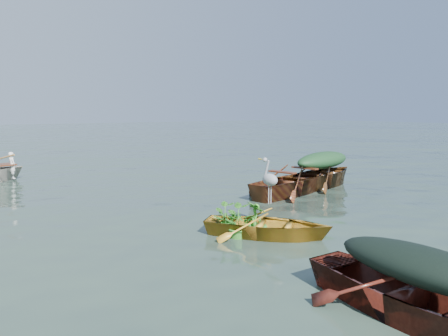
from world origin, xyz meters
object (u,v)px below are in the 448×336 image
object	(u,v)px
yellow_dinghy	(267,237)
green_tarp_boat	(322,187)
dark_covered_boat	(419,322)
heron	(270,187)
open_wooden_boat	(293,194)

from	to	relation	value
yellow_dinghy	green_tarp_boat	bearing A→B (deg)	-7.48
dark_covered_boat	heron	world-z (taller)	heron
green_tarp_boat	open_wooden_boat	xyz separation A→B (m)	(-1.57, -0.36, 0.00)
green_tarp_boat	heron	xyz separation A→B (m)	(-4.50, -2.74, 0.85)
open_wooden_boat	dark_covered_boat	bearing A→B (deg)	134.27
yellow_dinghy	dark_covered_boat	distance (m)	3.58
dark_covered_boat	open_wooden_boat	bearing A→B (deg)	57.98
dark_covered_boat	heron	bearing A→B (deg)	74.58
dark_covered_boat	open_wooden_boat	distance (m)	7.49
dark_covered_boat	heron	distance (m)	4.15
green_tarp_boat	open_wooden_boat	world-z (taller)	green_tarp_boat
dark_covered_boat	heron	size ratio (longest dim) A/B	4.17
open_wooden_boat	heron	size ratio (longest dim) A/B	5.06
yellow_dinghy	dark_covered_boat	size ratio (longest dim) A/B	0.77
dark_covered_boat	green_tarp_boat	xyz separation A→B (m)	(5.66, 6.63, 0.00)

